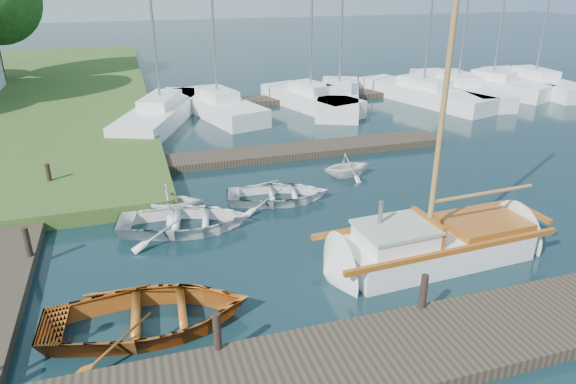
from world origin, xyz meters
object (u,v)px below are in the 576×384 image
object	(u,v)px
tender_b	(170,198)
marina_boat_5	(457,87)
tender_c	(278,191)
marina_boat_7	(534,81)
dinghy	(148,311)
tender_a	(184,218)
marina_boat_4	(423,92)
marina_boat_0	(161,112)
mooring_post_2	(424,291)
marina_boat_1	(218,105)
marina_boat_6	(492,84)
marina_boat_3	(339,95)
mooring_post_5	(49,175)
mooring_post_1	(217,331)
marina_boat_2	(310,97)
mooring_post_4	(27,242)
tender_d	(348,164)
sailboat	(438,246)

from	to	relation	value
tender_b	marina_boat_5	xyz separation A→B (m)	(18.85, 12.27, 0.02)
tender_c	marina_boat_7	world-z (taller)	marina_boat_7
dinghy	tender_a	distance (m)	4.63
tender_b	tender_c	size ratio (longest dim) A/B	0.62
marina_boat_4	marina_boat_7	world-z (taller)	marina_boat_7
marina_boat_0	marina_boat_7	distance (m)	24.00
mooring_post_2	marina_boat_1	size ratio (longest dim) A/B	0.08
marina_boat_6	marina_boat_1	bearing A→B (deg)	69.24
marina_boat_3	marina_boat_4	distance (m)	5.15
tender_c	marina_boat_1	size ratio (longest dim) A/B	0.34
mooring_post_5	dinghy	size ratio (longest dim) A/B	0.18
mooring_post_1	marina_boat_4	bearing A→B (deg)	49.75
mooring_post_2	marina_boat_5	bearing A→B (deg)	53.90
tender_a	marina_boat_6	bearing A→B (deg)	-46.86
mooring_post_2	mooring_post_5	distance (m)	13.12
tender_a	mooring_post_2	bearing A→B (deg)	-132.28
marina_boat_2	marina_boat_6	distance (m)	12.41
mooring_post_1	tender_b	bearing A→B (deg)	91.76
mooring_post_2	marina_boat_6	world-z (taller)	marina_boat_6
tender_b	marina_boat_7	size ratio (longest dim) A/B	0.16
mooring_post_4	tender_d	world-z (taller)	mooring_post_4
sailboat	tender_c	xyz separation A→B (m)	(-3.02, 4.86, 0.01)
marina_boat_7	tender_d	bearing A→B (deg)	124.60
mooring_post_2	marina_boat_0	distance (m)	18.88
tender_a	tender_b	world-z (taller)	tender_b
marina_boat_1	marina_boat_4	xyz separation A→B (m)	(12.21, -0.59, 0.00)
marina_boat_0	mooring_post_1	bearing A→B (deg)	-159.00
sailboat	marina_boat_6	world-z (taller)	marina_boat_6
tender_b	tender_d	distance (m)	6.80
mooring_post_4	tender_a	bearing A→B (deg)	12.25
mooring_post_2	tender_a	world-z (taller)	mooring_post_2
mooring_post_5	tender_b	world-z (taller)	tender_b
sailboat	dinghy	size ratio (longest dim) A/B	2.26
mooring_post_4	marina_boat_2	distance (m)	19.05
marina_boat_2	tender_b	bearing A→B (deg)	126.07
tender_d	marina_boat_2	bearing A→B (deg)	-16.05
mooring_post_2	mooring_post_5	xyz separation A→B (m)	(-8.50, 10.00, 0.00)
dinghy	marina_boat_5	world-z (taller)	marina_boat_5
marina_boat_0	marina_boat_1	distance (m)	3.09
mooring_post_5	marina_boat_3	size ratio (longest dim) A/B	0.06
mooring_post_2	tender_d	world-z (taller)	mooring_post_2
tender_c	marina_boat_3	size ratio (longest dim) A/B	0.26
marina_boat_0	marina_boat_2	bearing A→B (deg)	-62.85
mooring_post_5	tender_c	world-z (taller)	mooring_post_5
dinghy	marina_boat_7	size ratio (longest dim) A/B	0.34
mooring_post_5	tender_c	distance (m)	7.87
dinghy	marina_boat_4	world-z (taller)	marina_boat_4
tender_d	marina_boat_2	size ratio (longest dim) A/B	0.15
marina_boat_3	tender_d	bearing A→B (deg)	-177.02
marina_boat_5	tender_a	bearing A→B (deg)	132.80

